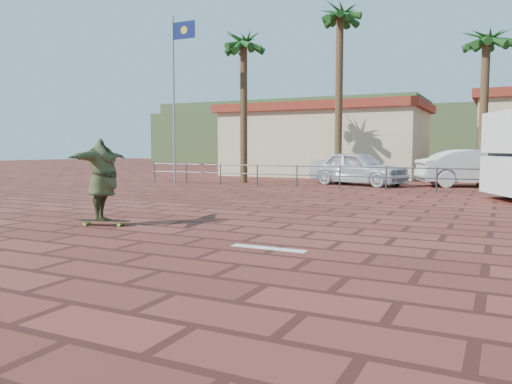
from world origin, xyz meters
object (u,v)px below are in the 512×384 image
Objects in this scene: longboard at (104,221)px; skateboarder at (103,180)px; car_silver at (358,168)px; car_white at (476,168)px.

longboard is 0.95m from skateboarder.
longboard is 0.25× the size of car_silver.
longboard is at bearing -104.90° from skateboarder.
skateboarder is 17.78m from car_white.
car_white is at bearing 48.68° from longboard.
car_white is at bearing -57.90° from car_silver.
car_silver is (1.91, 14.98, 0.72)m from longboard.
skateboarder is at bearing -170.11° from car_silver.
skateboarder is 0.44× the size of car_white.
skateboarder reaches higher than car_silver.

